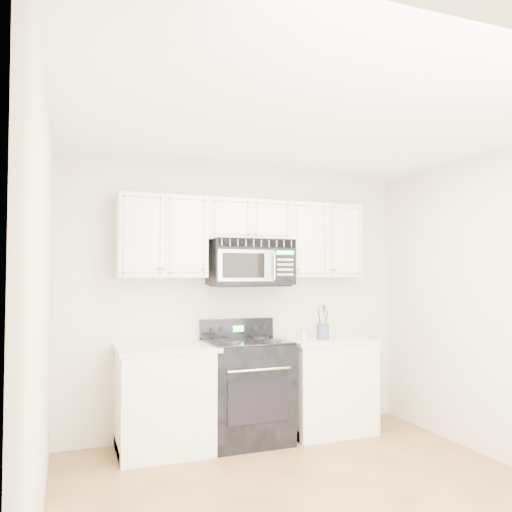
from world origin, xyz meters
name	(u,v)px	position (x,y,z in m)	size (l,w,h in m)	color
room	(324,311)	(0.00, 0.00, 1.30)	(3.51, 3.51, 2.61)	#A57B47
base_cabinet_left	(166,402)	(-0.80, 1.44, 0.43)	(0.86, 0.65, 0.92)	white
base_cabinet_right	(326,388)	(0.80, 1.44, 0.43)	(0.86, 0.65, 0.92)	white
range	(246,389)	(-0.05, 1.44, 0.48)	(0.74, 0.68, 1.11)	black
upper_cabinets	(246,235)	(0.00, 1.58, 1.93)	(2.44, 0.37, 0.75)	white
microwave	(250,262)	(0.03, 1.55, 1.67)	(0.80, 0.45, 0.44)	black
utensil_crock	(323,331)	(0.70, 1.32, 1.00)	(0.12, 0.12, 0.32)	#434C71
shaker_salt	(304,335)	(0.48, 1.30, 0.97)	(0.04, 0.04, 0.10)	silver
shaker_pepper	(306,333)	(0.60, 1.48, 0.97)	(0.04, 0.04, 0.09)	silver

